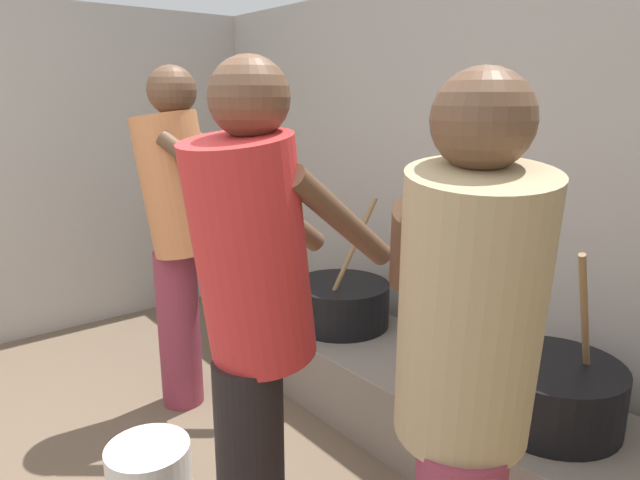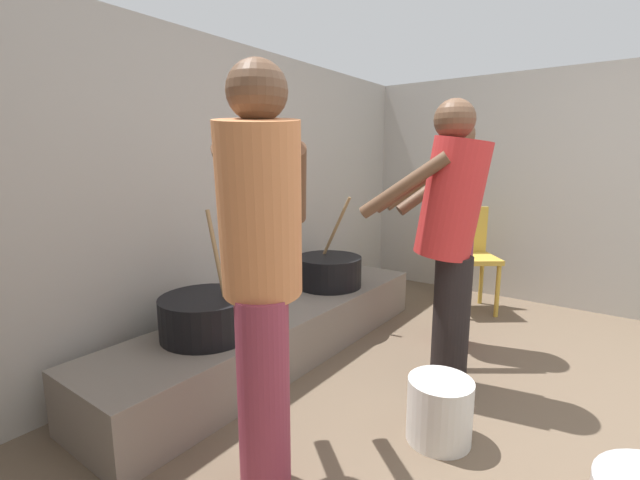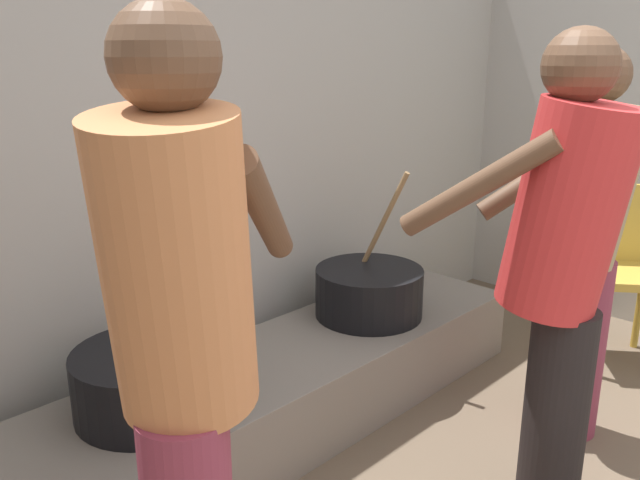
{
  "view_description": "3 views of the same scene",
  "coord_description": "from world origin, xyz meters",
  "px_view_note": "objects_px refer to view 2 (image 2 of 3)",
  "views": [
    {
      "loc": [
        1.53,
        0.2,
        1.49
      ],
      "look_at": [
        -0.29,
        1.66,
        0.89
      ],
      "focal_mm": 31.61,
      "sensor_mm": 36.0,
      "label": 1
    },
    {
      "loc": [
        -1.97,
        0.2,
        1.27
      ],
      "look_at": [
        -0.2,
        1.49,
        0.87
      ],
      "focal_mm": 24.0,
      "sensor_mm": 36.0,
      "label": 2
    },
    {
      "loc": [
        -1.54,
        0.2,
        1.52
      ],
      "look_at": [
        -0.13,
        1.59,
        0.94
      ],
      "focal_mm": 36.23,
      "sensor_mm": 36.0,
      "label": 3
    }
  ],
  "objects_px": {
    "cook_in_orange_shirt": "(261,257)",
    "cook_in_tan_shirt": "(455,221)",
    "cooking_pot_secondary": "(329,271)",
    "cook_in_red_shirt": "(450,230)",
    "chair_yellow": "(469,253)",
    "cooking_pot_main": "(207,316)",
    "bucket_white_plastic": "(439,410)"
  },
  "relations": [
    {
      "from": "cook_in_orange_shirt",
      "to": "cook_in_tan_shirt",
      "type": "xyz_separation_m",
      "value": [
        1.72,
        -0.13,
        -0.05
      ]
    },
    {
      "from": "cooking_pot_secondary",
      "to": "cook_in_orange_shirt",
      "type": "bearing_deg",
      "value": -153.8
    },
    {
      "from": "cook_in_red_shirt",
      "to": "chair_yellow",
      "type": "bearing_deg",
      "value": 12.37
    },
    {
      "from": "cooking_pot_main",
      "to": "cook_in_orange_shirt",
      "type": "bearing_deg",
      "value": -113.44
    },
    {
      "from": "cooking_pot_secondary",
      "to": "cook_in_red_shirt",
      "type": "distance_m",
      "value": 1.18
    },
    {
      "from": "cook_in_orange_shirt",
      "to": "chair_yellow",
      "type": "height_order",
      "value": "cook_in_orange_shirt"
    },
    {
      "from": "cook_in_tan_shirt",
      "to": "chair_yellow",
      "type": "xyz_separation_m",
      "value": [
        0.84,
        0.14,
        -0.39
      ]
    },
    {
      "from": "cook_in_orange_shirt",
      "to": "bucket_white_plastic",
      "type": "distance_m",
      "value": 1.12
    },
    {
      "from": "chair_yellow",
      "to": "bucket_white_plastic",
      "type": "bearing_deg",
      "value": -165.98
    },
    {
      "from": "cook_in_orange_shirt",
      "to": "bucket_white_plastic",
      "type": "bearing_deg",
      "value": -35.36
    },
    {
      "from": "chair_yellow",
      "to": "cook_in_tan_shirt",
      "type": "bearing_deg",
      "value": -170.4
    },
    {
      "from": "cook_in_red_shirt",
      "to": "chair_yellow",
      "type": "xyz_separation_m",
      "value": [
        1.43,
        0.31,
        -0.41
      ]
    },
    {
      "from": "cooking_pot_secondary",
      "to": "cooking_pot_main",
      "type": "bearing_deg",
      "value": -179.77
    },
    {
      "from": "cook_in_orange_shirt",
      "to": "chair_yellow",
      "type": "xyz_separation_m",
      "value": [
        2.56,
        0.01,
        -0.43
      ]
    },
    {
      "from": "cooking_pot_main",
      "to": "bucket_white_plastic",
      "type": "distance_m",
      "value": 1.27
    },
    {
      "from": "cook_in_tan_shirt",
      "to": "cooking_pot_secondary",
      "type": "bearing_deg",
      "value": 105.63
    },
    {
      "from": "chair_yellow",
      "to": "cooking_pot_main",
      "type": "bearing_deg",
      "value": 162.37
    },
    {
      "from": "cook_in_orange_shirt",
      "to": "chair_yellow",
      "type": "distance_m",
      "value": 2.6
    },
    {
      "from": "cook_in_red_shirt",
      "to": "cook_in_tan_shirt",
      "type": "xyz_separation_m",
      "value": [
        0.59,
        0.17,
        -0.03
      ]
    },
    {
      "from": "cooking_pot_main",
      "to": "bucket_white_plastic",
      "type": "height_order",
      "value": "cooking_pot_main"
    },
    {
      "from": "cooking_pot_main",
      "to": "cook_in_tan_shirt",
      "type": "bearing_deg",
      "value": -31.37
    },
    {
      "from": "cooking_pot_secondary",
      "to": "cook_in_red_shirt",
      "type": "xyz_separation_m",
      "value": [
        -0.34,
        -1.03,
        0.46
      ]
    },
    {
      "from": "cooking_pot_main",
      "to": "cooking_pot_secondary",
      "type": "xyz_separation_m",
      "value": [
        1.16,
        0.0,
        0.0
      ]
    },
    {
      "from": "cooking_pot_main",
      "to": "cooking_pot_secondary",
      "type": "bearing_deg",
      "value": 0.23
    },
    {
      "from": "cook_in_tan_shirt",
      "to": "chair_yellow",
      "type": "relative_size",
      "value": 1.76
    },
    {
      "from": "cook_in_red_shirt",
      "to": "bucket_white_plastic",
      "type": "distance_m",
      "value": 0.91
    },
    {
      "from": "cooking_pot_main",
      "to": "chair_yellow",
      "type": "height_order",
      "value": "cooking_pot_main"
    },
    {
      "from": "cook_in_red_shirt",
      "to": "bucket_white_plastic",
      "type": "xyz_separation_m",
      "value": [
        -0.47,
        -0.16,
        -0.76
      ]
    },
    {
      "from": "cooking_pot_secondary",
      "to": "cook_in_tan_shirt",
      "type": "xyz_separation_m",
      "value": [
        0.24,
        -0.86,
        0.43
      ]
    },
    {
      "from": "cooking_pot_secondary",
      "to": "cook_in_orange_shirt",
      "type": "height_order",
      "value": "cook_in_orange_shirt"
    },
    {
      "from": "cook_in_orange_shirt",
      "to": "cook_in_tan_shirt",
      "type": "bearing_deg",
      "value": -4.49
    },
    {
      "from": "cook_in_tan_shirt",
      "to": "chair_yellow",
      "type": "distance_m",
      "value": 0.94
    }
  ]
}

